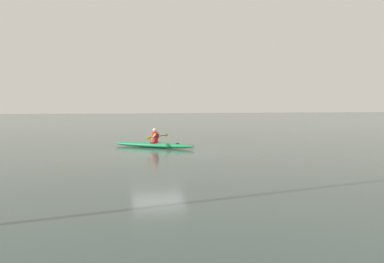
{
  "coord_description": "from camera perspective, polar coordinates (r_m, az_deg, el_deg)",
  "views": [
    {
      "loc": [
        2.34,
        17.65,
        2.27
      ],
      "look_at": [
        -0.97,
        3.18,
        1.19
      ],
      "focal_mm": 34.51,
      "sensor_mm": 36.0,
      "label": 1
    }
  ],
  "objects": [
    {
      "name": "kayaker",
      "position": [
        19.56,
        -5.7,
        -0.73
      ],
      "size": [
        1.4,
        1.96,
        0.74
      ],
      "color": "red",
      "rests_on": "kayak"
    },
    {
      "name": "kayak",
      "position": [
        19.66,
        -6.03,
        -2.06
      ],
      "size": [
        4.22,
        3.22,
        0.29
      ],
      "color": "#19723F",
      "rests_on": "ground"
    },
    {
      "name": "ground_plane",
      "position": [
        17.95,
        -5.29,
        -3.13
      ],
      "size": [
        160.0,
        160.0,
        0.0
      ],
      "primitive_type": "plane",
      "color": "#384742"
    }
  ]
}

